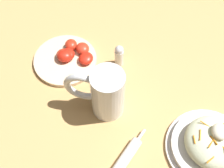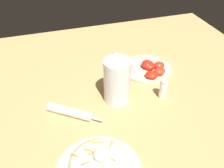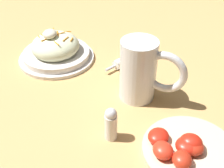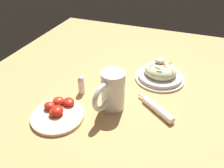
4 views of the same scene
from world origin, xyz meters
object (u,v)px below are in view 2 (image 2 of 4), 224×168
at_px(salad_plate, 99,166).
at_px(napkin_roll, 70,112).
at_px(salt_shaker, 163,88).
at_px(tomato_plate, 149,68).
at_px(beer_mug, 117,82).

height_order(salad_plate, napkin_roll, salad_plate).
distance_m(napkin_roll, salt_shaker, 0.32).
relative_size(tomato_plate, salt_shaker, 2.42).
bearing_deg(salt_shaker, tomato_plate, 83.24).
bearing_deg(salad_plate, salt_shaker, 37.34).
distance_m(beer_mug, tomato_plate, 0.21).
xyz_separation_m(beer_mug, napkin_roll, (-0.17, -0.03, -0.06)).
relative_size(salad_plate, napkin_roll, 1.38).
height_order(napkin_roll, tomato_plate, tomato_plate).
height_order(tomato_plate, salt_shaker, salt_shaker).
distance_m(salad_plate, beer_mug, 0.29).
bearing_deg(tomato_plate, salad_plate, -129.07).
bearing_deg(beer_mug, salad_plate, -116.98).
bearing_deg(tomato_plate, napkin_roll, -156.42).
height_order(salad_plate, salt_shaker, salad_plate).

